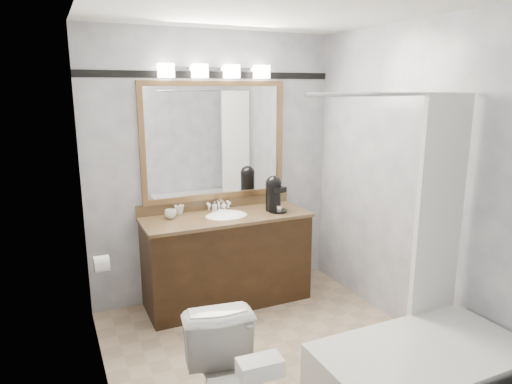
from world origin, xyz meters
The scene contains 14 objects.
room centered at (0.00, 0.00, 1.25)m, with size 2.42×2.62×2.52m.
vanity centered at (0.00, 1.02, 0.44)m, with size 1.53×0.58×0.97m.
mirror centered at (0.00, 1.28, 1.50)m, with size 1.40×0.04×1.10m.
vanity_light_bar centered at (0.00, 1.23, 2.13)m, with size 1.02×0.14×0.12m.
accent_stripe centered at (0.00, 1.29, 2.10)m, with size 2.40×0.01×0.06m, color black.
bathtub centered at (0.55, -0.90, 0.28)m, with size 1.30×0.75×1.96m.
tp_roll centered at (-1.14, 0.66, 0.70)m, with size 0.12×0.12×0.11m, color white.
tissue_box centered at (-0.67, -1.12, 0.78)m, with size 0.20×0.11×0.08m, color white.
coffee_maker centered at (0.46, 0.97, 1.02)m, with size 0.18×0.22×0.34m.
cup_left centered at (-0.49, 1.13, 0.89)m, with size 0.10×0.10×0.08m, color white.
cup_right centered at (-0.38, 1.23, 0.89)m, with size 0.09×0.09×0.09m, color white.
soap_bottle_a centered at (-0.05, 1.19, 0.90)m, with size 0.04×0.04×0.09m, color white.
soap_bottle_b centered at (0.06, 1.23, 0.89)m, with size 0.06×0.06×0.08m, color white.
soap_bar centered at (0.01, 1.13, 0.86)m, with size 0.08×0.05×0.02m, color beige.
Camera 1 is at (-1.43, -2.74, 1.99)m, focal length 32.00 mm.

